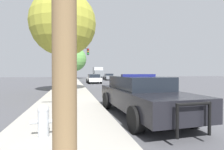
% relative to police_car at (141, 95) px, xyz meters
% --- Properties ---
extents(ground_plane, '(110.00, 110.00, 0.00)m').
position_rel_police_car_xyz_m(ground_plane, '(2.45, 0.71, -0.77)').
color(ground_plane, '#4F4F54').
extents(sidewalk_left, '(3.00, 110.00, 0.13)m').
position_rel_police_car_xyz_m(sidewalk_left, '(-2.65, 0.71, -0.71)').
color(sidewalk_left, '#ADA89E').
rests_on(sidewalk_left, ground_plane).
extents(police_car, '(2.19, 5.27, 1.52)m').
position_rel_police_car_xyz_m(police_car, '(0.00, 0.00, 0.00)').
color(police_car, black).
rests_on(police_car, ground_plane).
extents(fire_hydrant, '(0.58, 0.25, 0.74)m').
position_rel_police_car_xyz_m(fire_hydrant, '(-3.08, -1.79, -0.25)').
color(fire_hydrant, '#B7BCC1').
rests_on(fire_hydrant, sidewalk_left).
extents(traffic_light, '(3.46, 0.35, 4.95)m').
position_rel_police_car_xyz_m(traffic_light, '(-2.06, 18.68, 2.85)').
color(traffic_light, '#424247').
rests_on(traffic_light, sidewalk_left).
extents(car_background_oncoming, '(2.15, 4.63, 1.31)m').
position_rel_police_car_xyz_m(car_background_oncoming, '(4.99, 28.94, -0.06)').
color(car_background_oncoming, slate).
rests_on(car_background_oncoming, ground_plane).
extents(car_background_midblock, '(1.95, 4.34, 1.32)m').
position_rel_police_car_xyz_m(car_background_midblock, '(0.67, 19.24, -0.08)').
color(car_background_midblock, silver).
rests_on(car_background_midblock, ground_plane).
extents(box_truck, '(2.90, 6.89, 3.03)m').
position_rel_police_car_xyz_m(box_truck, '(4.86, 43.41, 0.84)').
color(box_truck, slate).
rests_on(box_truck, ground_plane).
extents(tree_sidewalk_near, '(4.93, 4.93, 7.63)m').
position_rel_police_car_xyz_m(tree_sidewalk_near, '(-3.04, 7.83, 4.50)').
color(tree_sidewalk_near, '#4C3823').
rests_on(tree_sidewalk_near, sidewalk_left).
extents(tree_sidewalk_far, '(6.07, 6.07, 7.77)m').
position_rel_police_car_xyz_m(tree_sidewalk_far, '(-1.88, 38.05, 4.08)').
color(tree_sidewalk_far, brown).
rests_on(tree_sidewalk_far, sidewalk_left).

